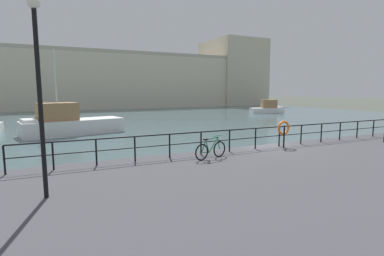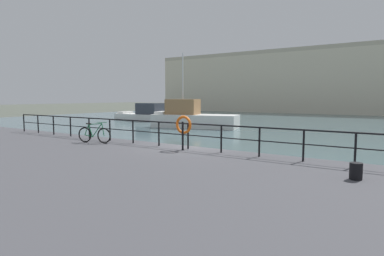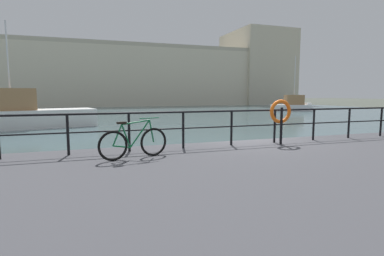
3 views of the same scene
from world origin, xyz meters
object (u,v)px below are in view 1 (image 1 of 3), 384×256
(harbor_building, at_px, (137,80))
(moored_blue_motorboat, at_px, (70,123))
(life_ring_stand, at_px, (284,129))
(moored_small_launch, at_px, (267,108))
(quay_lamp_post, at_px, (38,75))
(parked_bicycle, at_px, (211,150))

(harbor_building, bearing_deg, moored_blue_motorboat, -112.43)
(harbor_building, distance_m, life_ring_stand, 53.93)
(moored_small_launch, distance_m, life_ring_stand, 33.27)
(harbor_building, relative_size, quay_lamp_post, 14.03)
(harbor_building, distance_m, moored_blue_motorboat, 41.80)
(moored_blue_motorboat, bearing_deg, parked_bicycle, 93.95)
(moored_small_launch, xyz_separation_m, life_ring_stand, (-20.53, -26.16, 0.93))
(moored_small_launch, bearing_deg, moored_blue_motorboat, -140.73)
(moored_blue_motorboat, distance_m, life_ring_stand, 17.89)
(harbor_building, distance_m, parked_bicycle, 55.33)
(parked_bicycle, bearing_deg, quay_lamp_post, -176.27)
(moored_blue_motorboat, height_order, parked_bicycle, moored_blue_motorboat)
(moored_small_launch, bearing_deg, quay_lamp_post, -118.41)
(moored_small_launch, xyz_separation_m, moored_blue_motorboat, (-30.18, -11.11, 0.14))
(harbor_building, relative_size, moored_small_launch, 10.18)
(life_ring_stand, bearing_deg, parked_bicycle, -172.14)
(harbor_building, relative_size, life_ring_stand, 53.69)
(moored_small_launch, relative_size, quay_lamp_post, 1.38)
(harbor_building, bearing_deg, moored_small_launch, -62.24)
(moored_blue_motorboat, distance_m, parked_bicycle, 16.47)
(moored_small_launch, bearing_deg, life_ring_stand, -109.06)
(moored_small_launch, height_order, life_ring_stand, moored_small_launch)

